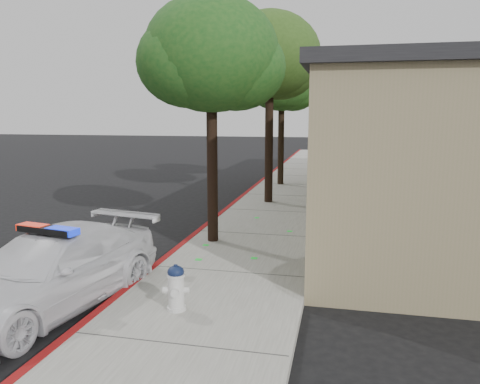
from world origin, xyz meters
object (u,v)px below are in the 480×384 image
Objects in this scene: clapboard_building at (427,146)px; street_tree_near at (211,60)px; fire_hydrant at (176,287)px; street_tree_mid at (270,59)px; street_tree_far at (283,84)px; police_car at (50,270)px.

street_tree_near reaches higher than clapboard_building.
clapboard_building reaches higher than fire_hydrant.
street_tree_near is (-5.98, -6.86, 2.35)m from clapboard_building.
street_tree_mid reaches higher than fire_hydrant.
street_tree_far is at bearing 152.58° from clapboard_building.
street_tree_mid reaches higher than street_tree_near.
street_tree_mid is at bearing -88.66° from street_tree_far.
street_tree_near is (-0.55, 4.09, 3.95)m from fire_hydrant.
street_tree_mid is 4.33m from street_tree_far.
police_car is 5.86m from street_tree_near.
police_car is 0.81× the size of street_tree_near.
fire_hydrant is 14.41m from street_tree_far.
clapboard_building is 3.60× the size of street_tree_near.
street_tree_near is at bearing -95.45° from street_tree_mid.
street_tree_near is at bearing -92.46° from street_tree_far.
police_car is at bearing 167.25° from fire_hydrant.
clapboard_building is 3.57× the size of street_tree_far.
fire_hydrant is at bearing -82.37° from street_tree_near.
clapboard_building is at bearing 48.91° from street_tree_near.
street_tree_mid reaches higher than police_car.
clapboard_building is 6.37m from street_tree_mid.
street_tree_near is at bearing 78.59° from police_car.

